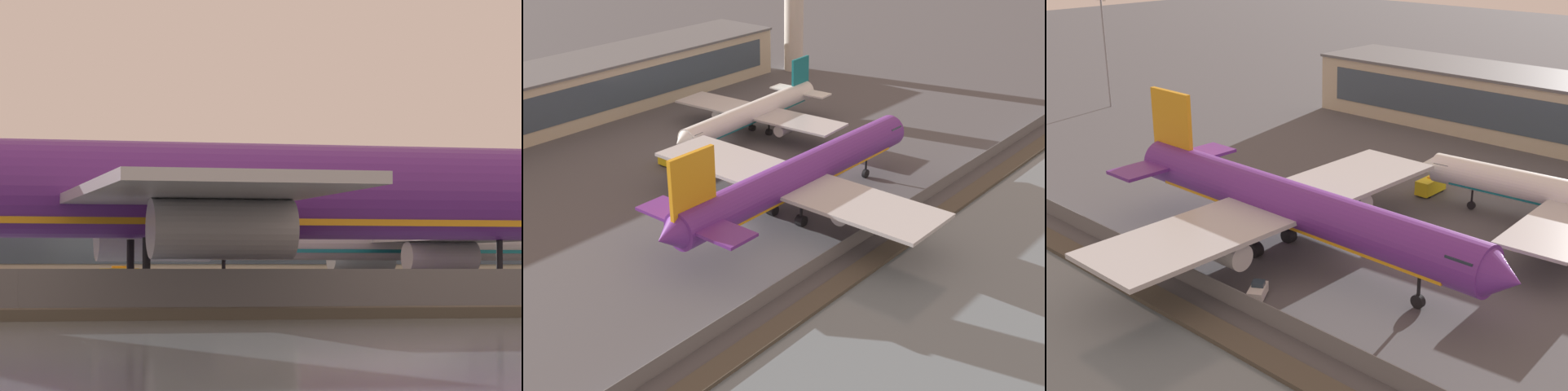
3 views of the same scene
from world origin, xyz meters
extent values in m
plane|color=#4C4C51|center=(0.00, 0.00, 0.00)|extent=(500.00, 500.00, 0.00)
cube|color=#474238|center=(0.00, -20.50, 0.25)|extent=(320.00, 3.00, 0.50)
cube|color=slate|center=(0.00, -16.00, 1.11)|extent=(280.00, 0.08, 2.22)
cylinder|color=slate|center=(0.00, -16.00, 1.11)|extent=(0.10, 0.10, 2.22)
cylinder|color=#602889|center=(11.16, -3.15, 6.61)|extent=(50.73, 5.60, 5.39)
cone|color=#602889|center=(38.00, -3.26, 6.61)|extent=(3.53, 5.14, 5.12)
cone|color=#602889|center=(-15.67, -3.04, 6.61)|extent=(3.53, 4.87, 4.86)
cube|color=#232D3D|center=(34.49, -3.24, 7.28)|extent=(2.99, 4.60, 1.62)
cube|color=orange|center=(11.16, -3.15, 5.12)|extent=(43.12, 4.49, 0.97)
cube|color=#B7BABF|center=(8.68, 9.03, 5.93)|extent=(11.26, 24.39, 0.54)
cube|color=#B7BABF|center=(8.58, -15.30, 5.93)|extent=(11.26, 24.39, 0.54)
cylinder|color=#B7BABF|center=(10.19, 7.08, 4.18)|extent=(7.11, 3.00, 2.97)
cylinder|color=#B7BABF|center=(10.11, -13.36, 4.18)|extent=(7.11, 3.00, 2.97)
cube|color=orange|center=(-11.15, -3.05, 12.00)|extent=(7.61, 0.68, 9.17)
cube|color=#602889|center=(-11.13, 1.41, 7.01)|extent=(5.11, 8.95, 0.43)
cube|color=#602889|center=(-11.16, -7.52, 7.01)|extent=(5.11, 8.95, 0.43)
cylinder|color=black|center=(28.91, -3.22, 2.33)|extent=(0.38, 0.38, 3.16)
cylinder|color=black|center=(28.91, -3.22, 0.76)|extent=(1.51, 0.60, 1.51)
cylinder|color=black|center=(7.63, -0.30, 2.33)|extent=(0.43, 0.43, 3.16)
cylinder|color=black|center=(7.63, -0.30, 0.76)|extent=(1.74, 1.22, 1.74)
cylinder|color=black|center=(7.60, -5.96, 2.33)|extent=(0.43, 0.43, 3.16)
cylinder|color=black|center=(7.60, -5.96, 0.76)|extent=(1.74, 1.22, 1.74)
cone|color=white|center=(11.67, 24.07, 4.95)|extent=(2.92, 4.03, 3.84)
cube|color=#232D3D|center=(14.30, 24.27, 5.46)|extent=(2.48, 3.60, 1.21)
cube|color=#B7BABF|center=(34.45, 16.63, 4.44)|extent=(9.81, 18.95, 0.40)
cylinder|color=#B7BABF|center=(33.20, 18.01, 3.13)|extent=(5.51, 2.63, 2.22)
cylinder|color=black|center=(18.50, 24.60, 1.75)|extent=(0.28, 0.28, 2.36)
cylinder|color=black|center=(18.50, 24.60, 0.57)|extent=(1.16, 0.53, 1.13)
cube|color=white|center=(15.40, -13.00, 0.75)|extent=(3.06, 3.56, 1.11)
cube|color=#283847|center=(15.19, -12.66, 1.55)|extent=(1.68, 1.63, 0.50)
cylinder|color=black|center=(14.30, -12.52, 0.35)|extent=(0.56, 0.71, 0.70)
cylinder|color=black|center=(15.45, -11.80, 0.35)|extent=(0.56, 0.71, 0.70)
cylinder|color=black|center=(15.36, -14.20, 0.35)|extent=(0.56, 0.71, 0.70)
cylinder|color=black|center=(16.51, -13.48, 0.35)|extent=(0.56, 0.71, 0.70)
cube|color=yellow|center=(10.85, 26.00, 1.27)|extent=(2.23, 5.25, 2.07)
cube|color=#283847|center=(10.80, 27.82, 1.66)|extent=(2.02, 1.19, 0.83)
cube|color=orange|center=(10.85, 26.00, 2.40)|extent=(1.06, 0.53, 0.16)
cylinder|color=black|center=(9.88, 27.59, 0.42)|extent=(0.24, 0.85, 0.84)
cylinder|color=black|center=(11.74, 27.63, 0.42)|extent=(0.24, 0.85, 0.84)
cylinder|color=black|center=(9.96, 24.37, 0.42)|extent=(0.24, 0.85, 0.84)
cylinder|color=black|center=(11.82, 24.41, 0.42)|extent=(0.24, 0.85, 0.84)
cube|color=#3D4C5B|center=(17.60, 54.36, 6.06)|extent=(98.19, 0.16, 6.61)
cylinder|color=gray|center=(-69.90, 24.31, 11.46)|extent=(0.36, 0.36, 22.93)
cube|color=silver|center=(-68.70, 24.31, 22.38)|extent=(0.60, 0.40, 0.44)
camera|label=1|loc=(-5.75, -86.31, 2.14)|focal=105.00mm
camera|label=2|loc=(-68.67, -65.94, 49.55)|focal=50.00mm
camera|label=3|loc=(65.26, -59.03, 37.01)|focal=50.00mm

